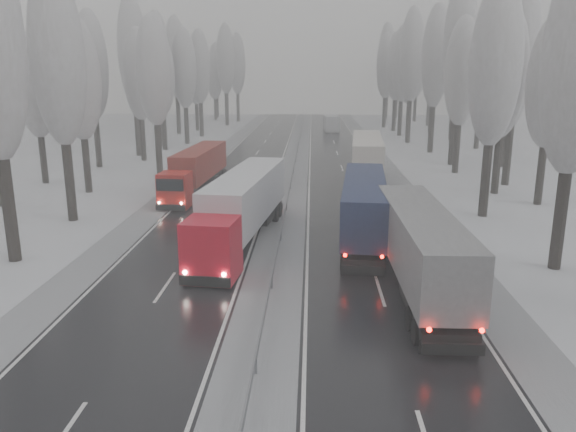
# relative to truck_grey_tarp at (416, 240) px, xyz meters

# --- Properties ---
(carriageway_right) EXTENTS (7.50, 200.00, 0.03)m
(carriageway_right) POSITION_rel_truck_grey_tarp_xyz_m (-1.76, 17.23, -2.33)
(carriageway_right) COLOR black
(carriageway_right) RESTS_ON ground
(carriageway_left) EXTENTS (7.50, 200.00, 0.03)m
(carriageway_left) POSITION_rel_truck_grey_tarp_xyz_m (-12.26, 17.23, -2.33)
(carriageway_left) COLOR black
(carriageway_left) RESTS_ON ground
(median_slush) EXTENTS (3.00, 200.00, 0.04)m
(median_slush) POSITION_rel_truck_grey_tarp_xyz_m (-7.01, 17.23, -2.33)
(median_slush) COLOR #A0A2A7
(median_slush) RESTS_ON ground
(shoulder_right) EXTENTS (2.40, 200.00, 0.04)m
(shoulder_right) POSITION_rel_truck_grey_tarp_xyz_m (3.19, 17.23, -2.33)
(shoulder_right) COLOR #A0A2A7
(shoulder_right) RESTS_ON ground
(shoulder_left) EXTENTS (2.40, 200.00, 0.04)m
(shoulder_left) POSITION_rel_truck_grey_tarp_xyz_m (-17.21, 17.23, -2.33)
(shoulder_left) COLOR #A0A2A7
(shoulder_left) RESTS_ON ground
(median_guardrail) EXTENTS (0.12, 200.00, 0.76)m
(median_guardrail) POSITION_rel_truck_grey_tarp_xyz_m (-7.01, 17.22, -1.75)
(median_guardrail) COLOR slate
(median_guardrail) RESTS_ON ground
(tree_18) EXTENTS (3.60, 3.60, 16.58)m
(tree_18) POSITION_rel_truck_grey_tarp_xyz_m (7.49, 14.27, 8.35)
(tree_18) COLOR black
(tree_18) RESTS_ON ground
(tree_19) EXTENTS (3.60, 3.60, 14.57)m
(tree_19) POSITION_rel_truck_grey_tarp_xyz_m (13.01, 18.27, 7.07)
(tree_19) COLOR black
(tree_19) RESTS_ON ground
(tree_20) EXTENTS (3.60, 3.60, 15.71)m
(tree_20) POSITION_rel_truck_grey_tarp_xyz_m (10.88, 22.40, 7.80)
(tree_20) COLOR black
(tree_20) RESTS_ON ground
(tree_21) EXTENTS (3.60, 3.60, 18.62)m
(tree_21) POSITION_rel_truck_grey_tarp_xyz_m (13.11, 26.40, 9.65)
(tree_21) COLOR black
(tree_21) RESTS_ON ground
(tree_22) EXTENTS (3.60, 3.60, 15.86)m
(tree_22) POSITION_rel_truck_grey_tarp_xyz_m (10.01, 32.83, 7.89)
(tree_22) COLOR black
(tree_22) RESTS_ON ground
(tree_23) EXTENTS (3.60, 3.60, 13.55)m
(tree_23) POSITION_rel_truck_grey_tarp_xyz_m (16.29, 36.83, 6.42)
(tree_23) COLOR black
(tree_23) RESTS_ON ground
(tree_24) EXTENTS (3.60, 3.60, 20.49)m
(tree_24) POSITION_rel_truck_grey_tarp_xyz_m (10.88, 38.25, 10.84)
(tree_24) COLOR black
(tree_24) RESTS_ON ground
(tree_25) EXTENTS (3.60, 3.60, 19.44)m
(tree_25) POSITION_rel_truck_grey_tarp_xyz_m (17.80, 42.25, 10.17)
(tree_25) COLOR black
(tree_25) RESTS_ON ground
(tree_26) EXTENTS (3.60, 3.60, 18.78)m
(tree_26) POSITION_rel_truck_grey_tarp_xyz_m (10.55, 48.50, 9.75)
(tree_26) COLOR black
(tree_26) RESTS_ON ground
(tree_27) EXTENTS (3.60, 3.60, 17.62)m
(tree_27) POSITION_rel_truck_grey_tarp_xyz_m (17.70, 52.50, 9.01)
(tree_27) COLOR black
(tree_27) RESTS_ON ground
(tree_28) EXTENTS (3.60, 3.60, 19.62)m
(tree_28) POSITION_rel_truck_grey_tarp_xyz_m (9.33, 59.19, 10.29)
(tree_28) COLOR black
(tree_28) RESTS_ON ground
(tree_29) EXTENTS (3.60, 3.60, 18.11)m
(tree_29) POSITION_rel_truck_grey_tarp_xyz_m (16.70, 63.19, 9.32)
(tree_29) COLOR black
(tree_29) RESTS_ON ground
(tree_30) EXTENTS (3.60, 3.60, 17.86)m
(tree_30) POSITION_rel_truck_grey_tarp_xyz_m (9.55, 68.93, 9.17)
(tree_30) COLOR black
(tree_30) RESTS_ON ground
(tree_31) EXTENTS (3.60, 3.60, 18.58)m
(tree_31) POSITION_rel_truck_grey_tarp_xyz_m (15.46, 72.93, 9.62)
(tree_31) COLOR black
(tree_31) RESTS_ON ground
(tree_32) EXTENTS (3.60, 3.60, 17.33)m
(tree_32) POSITION_rel_truck_grey_tarp_xyz_m (9.62, 76.44, 8.83)
(tree_32) COLOR black
(tree_32) RESTS_ON ground
(tree_33) EXTENTS (3.60, 3.60, 14.33)m
(tree_33) POSITION_rel_truck_grey_tarp_xyz_m (12.76, 80.44, 6.91)
(tree_33) COLOR black
(tree_33) RESTS_ON ground
(tree_34) EXTENTS (3.60, 3.60, 17.63)m
(tree_34) POSITION_rel_truck_grey_tarp_xyz_m (8.72, 83.55, 9.02)
(tree_34) COLOR black
(tree_34) RESTS_ON ground
(tree_35) EXTENTS (3.60, 3.60, 18.25)m
(tree_35) POSITION_rel_truck_grey_tarp_xyz_m (17.93, 87.55, 9.42)
(tree_35) COLOR black
(tree_35) RESTS_ON ground
(tree_36) EXTENTS (3.60, 3.60, 20.23)m
(tree_36) POSITION_rel_truck_grey_tarp_xyz_m (10.02, 93.39, 10.67)
(tree_36) COLOR black
(tree_36) RESTS_ON ground
(tree_37) EXTENTS (3.60, 3.60, 16.37)m
(tree_37) POSITION_rel_truck_grey_tarp_xyz_m (17.01, 97.39, 8.22)
(tree_37) COLOR black
(tree_37) RESTS_ON ground
(tree_38) EXTENTS (3.60, 3.60, 17.97)m
(tree_38) POSITION_rel_truck_grey_tarp_xyz_m (11.72, 103.96, 9.24)
(tree_38) COLOR black
(tree_38) RESTS_ON ground
(tree_39) EXTENTS (3.60, 3.60, 16.19)m
(tree_39) POSITION_rel_truck_grey_tarp_xyz_m (14.54, 107.96, 8.10)
(tree_39) COLOR black
(tree_39) RESTS_ON ground
(tree_58) EXTENTS (3.60, 3.60, 17.21)m
(tree_58) POSITION_rel_truck_grey_tarp_xyz_m (-22.14, 11.80, 8.75)
(tree_58) COLOR black
(tree_58) RESTS_ON ground
(tree_60) EXTENTS (3.60, 3.60, 14.84)m
(tree_60) POSITION_rel_truck_grey_tarp_xyz_m (-24.76, 21.43, 7.24)
(tree_60) COLOR black
(tree_60) RESTS_ON ground
(tree_61) EXTENTS (3.60, 3.60, 13.95)m
(tree_61) POSITION_rel_truck_grey_tarp_xyz_m (-30.53, 25.43, 6.67)
(tree_61) COLOR black
(tree_61) RESTS_ON ground
(tree_62) EXTENTS (3.60, 3.60, 16.04)m
(tree_62) POSITION_rel_truck_grey_tarp_xyz_m (-20.96, 30.96, 8.01)
(tree_62) COLOR black
(tree_62) RESTS_ON ground
(tree_63) EXTENTS (3.60, 3.60, 16.88)m
(tree_63) POSITION_rel_truck_grey_tarp_xyz_m (-28.86, 34.96, 8.55)
(tree_63) COLOR black
(tree_63) RESTS_ON ground
(tree_64) EXTENTS (3.60, 3.60, 15.42)m
(tree_64) POSITION_rel_truck_grey_tarp_xyz_m (-25.27, 39.95, 7.61)
(tree_64) COLOR black
(tree_64) RESTS_ON ground
(tree_65) EXTENTS (3.60, 3.60, 19.48)m
(tree_65) POSITION_rel_truck_grey_tarp_xyz_m (-27.07, 43.95, 10.20)
(tree_65) COLOR black
(tree_65) RESTS_ON ground
(tree_66) EXTENTS (3.60, 3.60, 15.23)m
(tree_66) POSITION_rel_truck_grey_tarp_xyz_m (-25.17, 49.58, 7.49)
(tree_66) COLOR black
(tree_66) RESTS_ON ground
(tree_67) EXTENTS (3.60, 3.60, 17.09)m
(tree_67) POSITION_rel_truck_grey_tarp_xyz_m (-26.56, 53.58, 8.68)
(tree_67) COLOR black
(tree_67) RESTS_ON ground
(tree_68) EXTENTS (3.60, 3.60, 16.65)m
(tree_68) POSITION_rel_truck_grey_tarp_xyz_m (-23.59, 56.34, 8.40)
(tree_68) COLOR black
(tree_68) RESTS_ON ground
(tree_69) EXTENTS (3.60, 3.60, 19.35)m
(tree_69) POSITION_rel_truck_grey_tarp_xyz_m (-28.43, 60.34, 10.11)
(tree_69) COLOR black
(tree_69) RESTS_ON ground
(tree_70) EXTENTS (3.60, 3.60, 17.09)m
(tree_70) POSITION_rel_truck_grey_tarp_xyz_m (-23.34, 66.42, 8.68)
(tree_70) COLOR black
(tree_70) RESTS_ON ground
(tree_71) EXTENTS (3.60, 3.60, 19.61)m
(tree_71) POSITION_rel_truck_grey_tarp_xyz_m (-28.10, 70.42, 10.28)
(tree_71) COLOR black
(tree_71) RESTS_ON ground
(tree_72) EXTENTS (3.60, 3.60, 15.11)m
(tree_72) POSITION_rel_truck_grey_tarp_xyz_m (-25.94, 75.77, 7.41)
(tree_72) COLOR black
(tree_72) RESTS_ON ground
(tree_73) EXTENTS (3.60, 3.60, 17.22)m
(tree_73) POSITION_rel_truck_grey_tarp_xyz_m (-28.83, 79.77, 8.76)
(tree_73) COLOR black
(tree_73) RESTS_ON ground
(tree_74) EXTENTS (3.60, 3.60, 19.68)m
(tree_74) POSITION_rel_truck_grey_tarp_xyz_m (-22.09, 86.56, 10.33)
(tree_74) COLOR black
(tree_74) RESTS_ON ground
(tree_75) EXTENTS (3.60, 3.60, 18.60)m
(tree_75) POSITION_rel_truck_grey_tarp_xyz_m (-31.21, 90.56, 9.64)
(tree_75) COLOR black
(tree_75) RESTS_ON ground
(tree_76) EXTENTS (3.60, 3.60, 18.55)m
(tree_76) POSITION_rel_truck_grey_tarp_xyz_m (-21.06, 95.95, 9.60)
(tree_76) COLOR black
(tree_76) RESTS_ON ground
(tree_77) EXTENTS (3.60, 3.60, 14.32)m
(tree_77) POSITION_rel_truck_grey_tarp_xyz_m (-26.67, 99.95, 6.91)
(tree_77) COLOR black
(tree_77) RESTS_ON ground
(tree_78) EXTENTS (3.60, 3.60, 19.55)m
(tree_78) POSITION_rel_truck_grey_tarp_xyz_m (-24.57, 102.54, 10.24)
(tree_78) COLOR black
(tree_78) RESTS_ON ground
(tree_79) EXTENTS (3.60, 3.60, 17.07)m
(tree_79) POSITION_rel_truck_grey_tarp_xyz_m (-27.34, 106.54, 8.66)
(tree_79) COLOR black
(tree_79) RESTS_ON ground
(truck_grey_tarp) EXTENTS (2.62, 15.73, 4.02)m
(truck_grey_tarp) POSITION_rel_truck_grey_tarp_xyz_m (0.00, 0.00, 0.00)
(truck_grey_tarp) COLOR #494A4E
(truck_grey_tarp) RESTS_ON ground
(truck_blue_box) EXTENTS (3.79, 15.65, 3.98)m
(truck_blue_box) POSITION_rel_truck_grey_tarp_xyz_m (-1.79, 8.27, -0.03)
(truck_blue_box) COLOR navy
(truck_blue_box) RESTS_ON ground
(truck_cream_box) EXTENTS (3.97, 17.05, 4.34)m
(truck_cream_box) POSITION_rel_truck_grey_tarp_xyz_m (0.20, 27.98, 0.18)
(truck_cream_box) COLOR #B6B2A1
(truck_cream_box) RESTS_ON ground
(box_truck_distant) EXTENTS (2.79, 7.87, 2.89)m
(box_truck_distant) POSITION_rel_truck_grey_tarp_xyz_m (-1.70, 75.01, -0.87)
(box_truck_distant) COLOR #B6B8BD
(box_truck_distant) RESTS_ON ground
(truck_red_white) EXTENTS (4.42, 16.47, 4.19)m
(truck_red_white) POSITION_rel_truck_grey_tarp_xyz_m (-9.30, 6.92, 0.10)
(truck_red_white) COLOR red
(truck_red_white) RESTS_ON ground
(truck_red_red) EXTENTS (3.11, 14.47, 3.69)m
(truck_red_red) POSITION_rel_truck_grey_tarp_xyz_m (-15.21, 22.22, -0.20)
(truck_red_red) COLOR #B50F0A
(truck_red_red) RESTS_ON ground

